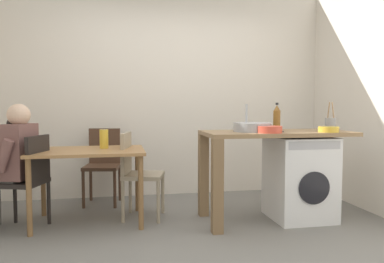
{
  "coord_description": "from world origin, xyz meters",
  "views": [
    {
      "loc": [
        -0.63,
        -3.28,
        1.18
      ],
      "look_at": [
        0.09,
        0.45,
        0.92
      ],
      "focal_mm": 35.63,
      "sensor_mm": 36.0,
      "label": 1
    }
  ],
  "objects": [
    {
      "name": "vase",
      "position": [
        -0.78,
        0.74,
        0.84
      ],
      "size": [
        0.09,
        0.09,
        0.19
      ],
      "primitive_type": "cylinder",
      "color": "gold",
      "rests_on": "dining_table"
    },
    {
      "name": "tap",
      "position": [
        0.69,
        0.54,
        1.06
      ],
      "size": [
        0.02,
        0.02,
        0.28
      ],
      "primitive_type": "cylinder",
      "color": "#B2B2B7",
      "rests_on": "kitchen_counter"
    },
    {
      "name": "washing_machine",
      "position": [
        1.22,
        0.36,
        0.43
      ],
      "size": [
        0.6,
        0.61,
        0.86
      ],
      "color": "white",
      "rests_on": "ground_plane"
    },
    {
      "name": "utensil_crock",
      "position": [
        1.58,
        0.41,
        0.99
      ],
      "size": [
        0.11,
        0.11,
        0.3
      ],
      "color": "gray",
      "rests_on": "kitchen_counter"
    },
    {
      "name": "ground_plane",
      "position": [
        0.0,
        0.0,
        0.0
      ],
      "size": [
        5.46,
        5.46,
        0.0
      ],
      "primitive_type": "plane",
      "color": "slate"
    },
    {
      "name": "scissors",
      "position": [
        0.9,
        0.26,
        0.92
      ],
      "size": [
        0.15,
        0.06,
        0.01
      ],
      "color": "#B2B2B7",
      "rests_on": "kitchen_counter"
    },
    {
      "name": "chair_spare_by_wall",
      "position": [
        -0.82,
        1.41,
        0.51
      ],
      "size": [
        0.46,
        0.46,
        0.9
      ],
      "rotation": [
        0.0,
        0.0,
        2.98
      ],
      "color": "#4C3323",
      "rests_on": "ground_plane"
    },
    {
      "name": "chair_opposite",
      "position": [
        -0.45,
        0.71,
        0.51
      ],
      "size": [
        0.48,
        0.48,
        0.9
      ],
      "rotation": [
        0.0,
        0.0,
        -1.81
      ],
      "color": "gray",
      "rests_on": "ground_plane"
    },
    {
      "name": "mixing_bowl",
      "position": [
        0.8,
        0.16,
        0.96
      ],
      "size": [
        0.24,
        0.24,
        0.07
      ],
      "color": "#D84C38",
      "rests_on": "kitchen_counter"
    },
    {
      "name": "dining_table",
      "position": [
        -0.93,
        0.64,
        0.64
      ],
      "size": [
        1.1,
        0.76,
        0.74
      ],
      "color": "#9E7042",
      "rests_on": "ground_plane"
    },
    {
      "name": "colander",
      "position": [
        1.4,
        0.14,
        0.95
      ],
      "size": [
        0.2,
        0.2,
        0.06
      ],
      "color": "gold",
      "rests_on": "kitchen_counter"
    },
    {
      "name": "wall_back",
      "position": [
        0.0,
        1.75,
        1.35
      ],
      "size": [
        4.6,
        0.1,
        2.7
      ],
      "primitive_type": "cube",
      "color": "silver",
      "rests_on": "ground_plane"
    },
    {
      "name": "bottle_tall_green",
      "position": [
        0.99,
        0.45,
        1.05
      ],
      "size": [
        0.07,
        0.07,
        0.29
      ],
      "color": "brown",
      "rests_on": "kitchen_counter"
    },
    {
      "name": "kitchen_counter",
      "position": [
        0.74,
        0.36,
        0.76
      ],
      "size": [
        1.5,
        0.68,
        0.92
      ],
      "color": "olive",
      "rests_on": "ground_plane"
    },
    {
      "name": "seated_person",
      "position": [
        -1.63,
        0.57,
        0.67
      ],
      "size": [
        0.56,
        0.54,
        1.2
      ],
      "rotation": [
        0.0,
        0.0,
        1.25
      ],
      "color": "#595651",
      "rests_on": "ground_plane"
    },
    {
      "name": "chair_person_seat",
      "position": [
        -1.48,
        0.51,
        0.51
      ],
      "size": [
        0.51,
        0.51,
        0.9
      ],
      "rotation": [
        0.0,
        0.0,
        1.25
      ],
      "color": "black",
      "rests_on": "ground_plane"
    },
    {
      "name": "sink_basin",
      "position": [
        0.69,
        0.36,
        0.97
      ],
      "size": [
        0.38,
        0.38,
        0.09
      ],
      "primitive_type": "cylinder",
      "color": "#9EA0A5",
      "rests_on": "kitchen_counter"
    }
  ]
}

